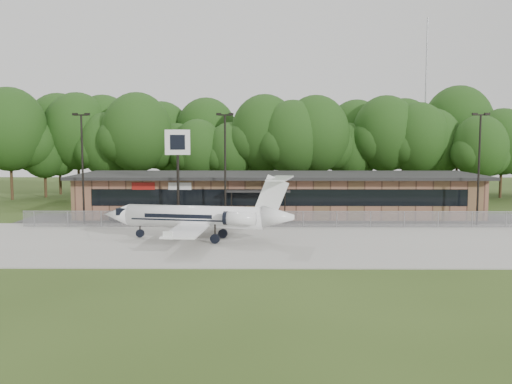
{
  "coord_description": "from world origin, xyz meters",
  "views": [
    {
      "loc": [
        -1.77,
        -35.2,
        8.03
      ],
      "look_at": [
        -2.16,
        12.0,
        3.5
      ],
      "focal_mm": 40.0,
      "sensor_mm": 36.0,
      "label": 1
    }
  ],
  "objects_px": {
    "terminal": "(278,194)",
    "business_jet": "(202,218)",
    "suv": "(138,213)",
    "pole_sign": "(178,152)"
  },
  "relations": [
    {
      "from": "terminal",
      "to": "pole_sign",
      "type": "height_order",
      "value": "pole_sign"
    },
    {
      "from": "business_jet",
      "to": "suv",
      "type": "xyz_separation_m",
      "value": [
        -7.31,
        10.82,
        -1.09
      ]
    },
    {
      "from": "business_jet",
      "to": "terminal",
      "type": "bearing_deg",
      "value": 78.45
    },
    {
      "from": "suv",
      "to": "pole_sign",
      "type": "bearing_deg",
      "value": -131.74
    },
    {
      "from": "suv",
      "to": "business_jet",
      "type": "bearing_deg",
      "value": -158.27
    },
    {
      "from": "terminal",
      "to": "business_jet",
      "type": "distance_m",
      "value": 16.79
    },
    {
      "from": "terminal",
      "to": "business_jet",
      "type": "xyz_separation_m",
      "value": [
        -6.33,
        -15.55,
        -0.32
      ]
    },
    {
      "from": "suv",
      "to": "pole_sign",
      "type": "relative_size",
      "value": 0.63
    },
    {
      "from": "terminal",
      "to": "suv",
      "type": "distance_m",
      "value": 14.5
    },
    {
      "from": "suv",
      "to": "pole_sign",
      "type": "distance_m",
      "value": 7.7
    }
  ]
}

